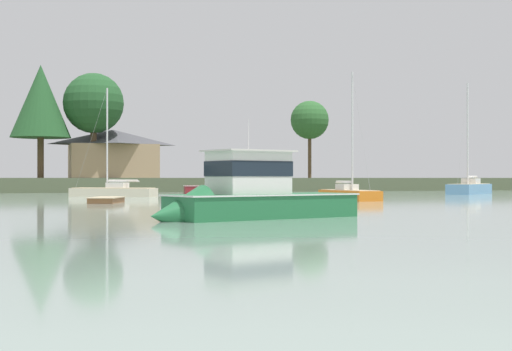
# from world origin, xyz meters

# --- Properties ---
(far_shore_bank) EXTENTS (228.57, 53.81, 1.42)m
(far_shore_bank) POSITION_xyz_m (0.00, 92.67, 0.71)
(far_shore_bank) COLOR #4C563D
(far_shore_bank) RESTS_ON ground
(cruiser_green) EXTENTS (8.24, 4.52, 4.27)m
(cruiser_green) POSITION_xyz_m (-7.65, 18.16, 0.56)
(cruiser_green) COLOR #236B3D
(cruiser_green) RESTS_ON ground
(sailboat_skyblue) EXTENTS (7.28, 6.84, 10.36)m
(sailboat_skyblue) POSITION_xyz_m (22.57, 50.60, 0.24)
(sailboat_skyblue) COLOR #669ECC
(sailboat_skyblue) RESTS_ON ground
(dinghy_wood) EXTENTS (2.50, 3.53, 0.46)m
(dinghy_wood) POSITION_xyz_m (-10.52, 36.12, 0.12)
(dinghy_wood) COLOR brown
(dinghy_wood) RESTS_ON ground
(sailboat_orange) EXTENTS (1.80, 6.09, 8.55)m
(sailboat_orange) POSITION_xyz_m (4.83, 37.03, 0.19)
(sailboat_orange) COLOR orange
(sailboat_orange) RESTS_ON ground
(sailboat_cream) EXTENTS (6.55, 4.87, 8.70)m
(sailboat_cream) POSITION_xyz_m (-8.53, 50.51, 0.19)
(sailboat_cream) COLOR beige
(sailboat_cream) RESTS_ON ground
(cruiser_maroon) EXTENTS (6.86, 2.77, 3.79)m
(cruiser_maroon) POSITION_xyz_m (1.99, 57.31, 0.45)
(cruiser_maroon) COLOR maroon
(cruiser_maroon) RESTS_ON ground
(shore_tree_left_mid) EXTENTS (5.31, 5.31, 10.69)m
(shore_tree_left_mid) POSITION_xyz_m (22.60, 89.60, 9.41)
(shore_tree_left_mid) COLOR brown
(shore_tree_left_mid) RESTS_ON far_shore_bank
(shore_tree_center) EXTENTS (7.34, 7.34, 13.93)m
(shore_tree_center) POSITION_xyz_m (-13.25, 88.57, 10.81)
(shore_tree_center) COLOR brown
(shore_tree_center) RESTS_ON far_shore_bank
(shore_tree_inland_c) EXTENTS (7.59, 7.59, 13.23)m
(shore_tree_inland_c) POSITION_xyz_m (-6.82, 89.03, 10.79)
(shore_tree_inland_c) COLOR brown
(shore_tree_inland_c) RESTS_ON far_shore_bank
(cottage_behind_trees) EXTENTS (11.90, 8.93, 6.34)m
(cottage_behind_trees) POSITION_xyz_m (-4.08, 92.09, 4.70)
(cottage_behind_trees) COLOR tan
(cottage_behind_trees) RESTS_ON far_shore_bank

